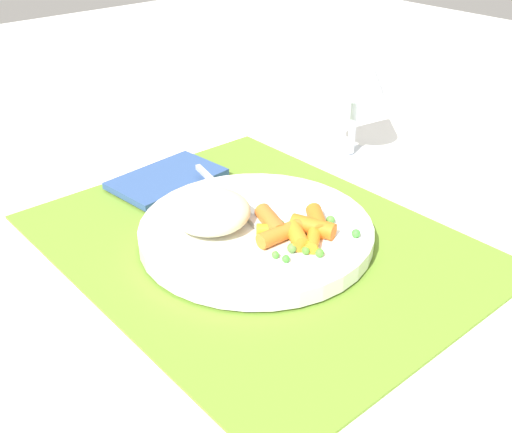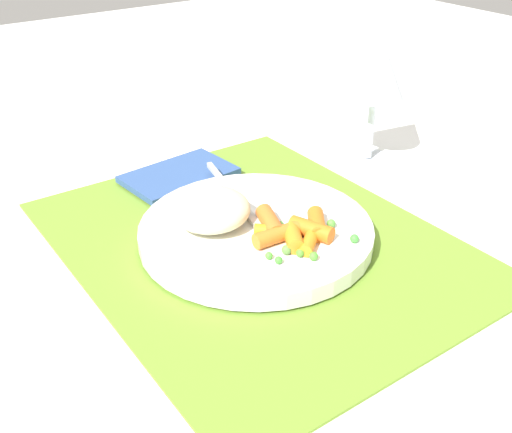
% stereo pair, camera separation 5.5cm
% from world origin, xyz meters
% --- Properties ---
extents(ground_plane, '(2.40, 2.40, 0.00)m').
position_xyz_m(ground_plane, '(0.00, 0.00, 0.00)').
color(ground_plane, white).
extents(placemat, '(0.46, 0.36, 0.01)m').
position_xyz_m(placemat, '(0.00, 0.00, 0.00)').
color(placemat, olive).
rests_on(placemat, ground_plane).
extents(plate, '(0.25, 0.25, 0.02)m').
position_xyz_m(plate, '(0.00, 0.00, 0.01)').
color(plate, white).
rests_on(plate, placemat).
extents(rice_mound, '(0.08, 0.08, 0.04)m').
position_xyz_m(rice_mound, '(-0.03, -0.04, 0.04)').
color(rice_mound, beige).
rests_on(rice_mound, plate).
extents(carrot_portion, '(0.09, 0.09, 0.02)m').
position_xyz_m(carrot_portion, '(0.04, 0.02, 0.03)').
color(carrot_portion, orange).
rests_on(carrot_portion, plate).
extents(pea_scatter, '(0.07, 0.10, 0.01)m').
position_xyz_m(pea_scatter, '(0.06, 0.01, 0.03)').
color(pea_scatter, green).
rests_on(pea_scatter, plate).
extents(fork, '(0.18, 0.05, 0.01)m').
position_xyz_m(fork, '(-0.04, 0.01, 0.03)').
color(fork, beige).
rests_on(fork, plate).
extents(wine_glass, '(0.08, 0.08, 0.17)m').
position_xyz_m(wine_glass, '(-0.09, 0.25, 0.13)').
color(wine_glass, silver).
rests_on(wine_glass, ground_plane).
extents(napkin, '(0.10, 0.14, 0.01)m').
position_xyz_m(napkin, '(-0.18, 0.01, 0.01)').
color(napkin, '#33518C').
rests_on(napkin, placemat).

